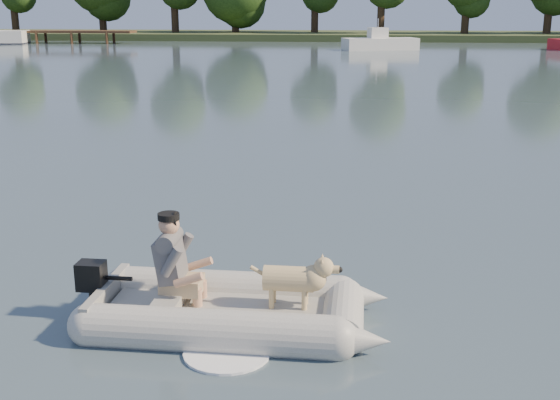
# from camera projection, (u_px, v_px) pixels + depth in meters

# --- Properties ---
(water) EXTENTS (160.00, 160.00, 0.00)m
(water) POSITION_uv_depth(u_px,v_px,m) (246.00, 329.00, 7.04)
(water) COLOR #4F626B
(water) RESTS_ON ground
(shore_bank) EXTENTS (160.00, 12.00, 0.70)m
(shore_bank) POSITION_uv_depth(u_px,v_px,m) (340.00, 36.00, 66.40)
(shore_bank) COLOR #47512D
(shore_bank) RESTS_ON water
(dock) EXTENTS (18.00, 2.00, 1.04)m
(dock) POSITION_uv_depth(u_px,v_px,m) (30.00, 37.00, 59.18)
(dock) COLOR #4C331E
(dock) RESTS_ON water
(dinghy) EXTENTS (4.02, 2.57, 1.23)m
(dinghy) POSITION_uv_depth(u_px,v_px,m) (232.00, 277.00, 7.01)
(dinghy) COLOR #A1A19C
(dinghy) RESTS_ON water
(man) EXTENTS (0.65, 0.56, 0.95)m
(man) POSITION_uv_depth(u_px,v_px,m) (172.00, 257.00, 7.08)
(man) COLOR #59585D
(man) RESTS_ON dinghy
(dog) EXTENTS (0.83, 0.31, 0.55)m
(dog) POSITION_uv_depth(u_px,v_px,m) (289.00, 283.00, 7.00)
(dog) COLOR tan
(dog) RESTS_ON dinghy
(outboard_motor) EXTENTS (0.37, 0.26, 0.69)m
(outboard_motor) POSITION_uv_depth(u_px,v_px,m) (93.00, 292.00, 7.24)
(outboard_motor) COLOR black
(outboard_motor) RESTS_ON dinghy
(motorboat) EXTENTS (5.81, 3.63, 2.30)m
(motorboat) POSITION_uv_depth(u_px,v_px,m) (380.00, 35.00, 49.94)
(motorboat) COLOR white
(motorboat) RESTS_ON water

